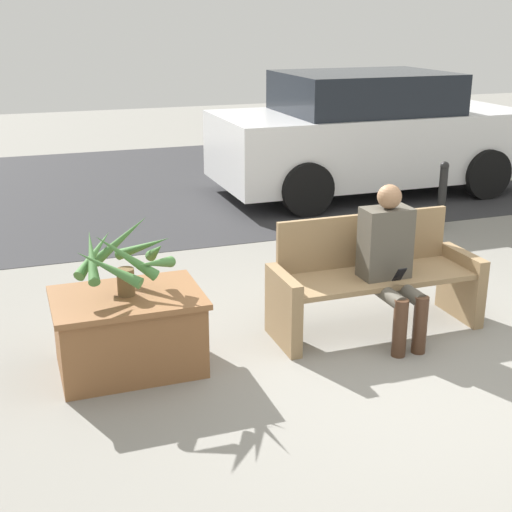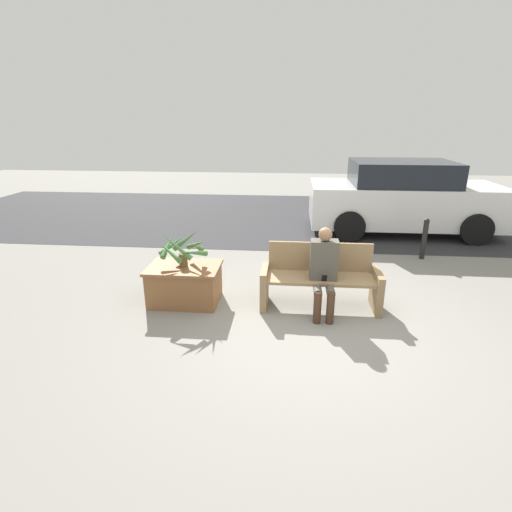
{
  "view_description": "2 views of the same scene",
  "coord_description": "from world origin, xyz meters",
  "px_view_note": "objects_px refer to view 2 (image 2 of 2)",
  "views": [
    {
      "loc": [
        -2.47,
        -3.8,
        2.35
      ],
      "look_at": [
        -0.85,
        0.76,
        0.7
      ],
      "focal_mm": 50.0,
      "sensor_mm": 36.0,
      "label": 1
    },
    {
      "loc": [
        -0.31,
        -4.43,
        2.53
      ],
      "look_at": [
        -0.82,
        1.15,
        0.58
      ],
      "focal_mm": 28.0,
      "sensor_mm": 36.0,
      "label": 2
    }
  ],
  "objects_px": {
    "potted_plant": "(183,248)",
    "parked_car": "(403,198)",
    "bench": "(320,279)",
    "bollard_post": "(424,238)",
    "person_seated": "(324,268)",
    "planter_box": "(185,283)"
  },
  "relations": [
    {
      "from": "bench",
      "to": "planter_box",
      "type": "relative_size",
      "value": 1.62
    },
    {
      "from": "planter_box",
      "to": "potted_plant",
      "type": "height_order",
      "value": "potted_plant"
    },
    {
      "from": "person_seated",
      "to": "potted_plant",
      "type": "height_order",
      "value": "person_seated"
    },
    {
      "from": "parked_car",
      "to": "bollard_post",
      "type": "bearing_deg",
      "value": -91.04
    },
    {
      "from": "planter_box",
      "to": "bench",
      "type": "bearing_deg",
      "value": 1.67
    },
    {
      "from": "person_seated",
      "to": "bollard_post",
      "type": "xyz_separation_m",
      "value": [
        2.03,
        2.37,
        -0.23
      ]
    },
    {
      "from": "person_seated",
      "to": "bollard_post",
      "type": "bearing_deg",
      "value": 49.36
    },
    {
      "from": "planter_box",
      "to": "potted_plant",
      "type": "distance_m",
      "value": 0.53
    },
    {
      "from": "potted_plant",
      "to": "bollard_post",
      "type": "relative_size",
      "value": 0.9
    },
    {
      "from": "bench",
      "to": "planter_box",
      "type": "xyz_separation_m",
      "value": [
        -1.92,
        -0.06,
        -0.11
      ]
    },
    {
      "from": "bench",
      "to": "person_seated",
      "type": "relative_size",
      "value": 1.39
    },
    {
      "from": "bench",
      "to": "bollard_post",
      "type": "bearing_deg",
      "value": 46.61
    },
    {
      "from": "bollard_post",
      "to": "parked_car",
      "type": "bearing_deg",
      "value": 88.96
    },
    {
      "from": "bench",
      "to": "bollard_post",
      "type": "xyz_separation_m",
      "value": [
        2.06,
        2.18,
        0.0
      ]
    },
    {
      "from": "person_seated",
      "to": "parked_car",
      "type": "height_order",
      "value": "parked_car"
    },
    {
      "from": "potted_plant",
      "to": "bollard_post",
      "type": "xyz_separation_m",
      "value": [
        3.97,
        2.24,
        -0.41
      ]
    },
    {
      "from": "person_seated",
      "to": "bench",
      "type": "bearing_deg",
      "value": 98.3
    },
    {
      "from": "potted_plant",
      "to": "bench",
      "type": "bearing_deg",
      "value": 1.75
    },
    {
      "from": "bench",
      "to": "bollard_post",
      "type": "relative_size",
      "value": 2.1
    },
    {
      "from": "bench",
      "to": "potted_plant",
      "type": "distance_m",
      "value": 1.96
    },
    {
      "from": "potted_plant",
      "to": "parked_car",
      "type": "bearing_deg",
      "value": 45.95
    },
    {
      "from": "bench",
      "to": "parked_car",
      "type": "distance_m",
      "value": 4.61
    }
  ]
}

